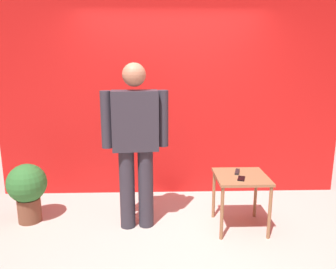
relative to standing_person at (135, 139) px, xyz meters
The scene contains 7 objects.
ground_plane 1.16m from the standing_person, 44.25° to the right, with size 12.00×12.00×0.00m, color #B7B2A8.
back_wall_red 1.19m from the standing_person, 67.99° to the left, with size 4.65×0.12×2.90m, color red.
standing_person is the anchor object (origin of this frame).
side_table 1.24m from the standing_person, ahead, with size 0.56×0.56×0.61m.
cell_phone 1.19m from the standing_person, ahead, with size 0.07×0.14×0.01m, color black.
tv_remote 1.18m from the standing_person, ahead, with size 0.04×0.17×0.02m, color black.
potted_plant 1.40m from the standing_person, behind, with size 0.44×0.44×0.69m.
Camera 1 is at (-0.17, -2.96, 1.80)m, focal length 34.68 mm.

